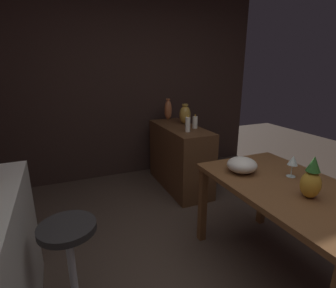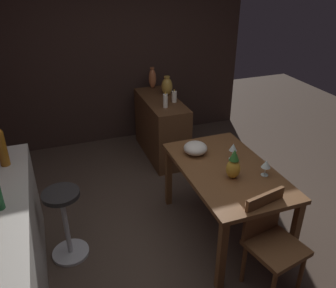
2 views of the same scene
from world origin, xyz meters
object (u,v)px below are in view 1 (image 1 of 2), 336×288
Objects in this scene: pillar_candle_tall at (195,122)px; bar_stool at (73,273)px; dining_table at (291,198)px; fruit_bowl at (242,165)px; pillar_candle_short at (188,125)px; vase_copper at (168,110)px; wine_glass_right at (293,161)px; pineapple_centerpiece at (311,180)px; sideboard_cabinet at (180,157)px; vase_brass at (185,114)px.

bar_stool is at bearing 131.25° from pillar_candle_tall.
dining_table is 1.58m from pillar_candle_tall.
pillar_candle_tall is (1.20, -0.24, 0.09)m from fruit_bowl.
pillar_candle_short is (1.23, -1.38, 0.53)m from bar_stool.
pillar_candle_tall is at bearing -2.76° from dining_table.
pillar_candle_tall is 0.21m from pillar_candle_short.
bar_stool is at bearing 82.33° from dining_table.
dining_table is 1.45m from pillar_candle_short.
vase_copper reaches higher than bar_stool.
pineapple_centerpiece reaches higher than wine_glass_right.
sideboard_cabinet is at bearing -4.61° from fruit_bowl.
pillar_candle_tall is (1.42, 0.05, 0.03)m from wine_glass_right.
vase_brass reaches higher than pineapple_centerpiece.
vase_brass is at bearing -3.15° from pineapple_centerpiece.
vase_brass reaches higher than pillar_candle_short.
pillar_candle_short reaches higher than dining_table.
pineapple_centerpiece is 1.19× the size of fruit_bowl.
wine_glass_right reaches higher than bar_stool.
dining_table is 1.20× the size of sideboard_cabinet.
pineapple_centerpiece reaches higher than pillar_candle_tall.
fruit_bowl is at bearing -83.21° from bar_stool.
pillar_candle_short reaches higher than sideboard_cabinet.
vase_copper is (0.63, 0.09, 0.07)m from pillar_candle_tall.
fruit_bowl is at bearing 176.27° from pillar_candle_short.
fruit_bowl is 1.51m from vase_brass.
vase_copper is (1.83, -0.15, 0.16)m from fruit_bowl.
bar_stool is at bearing 136.56° from vase_brass.
wine_glass_right is 2.06m from vase_copper.
pillar_candle_short is at bearing 157.57° from vase_brass.
bar_stool is 1.39m from fruit_bowl.
pillar_candle_short is at bearing 174.10° from vase_copper.
wine_glass_right is at bearing -178.35° from vase_brass.
wine_glass_right is (-0.06, -1.60, 0.49)m from bar_stool.
vase_copper reaches higher than vase_brass.
sideboard_cabinet is at bearing 175.27° from vase_copper.
pillar_candle_tall reaches higher than fruit_bowl.
vase_brass is (1.71, 0.05, 0.08)m from wine_glass_right.
pineapple_centerpiece is 1.58m from pillar_candle_short.
wine_glass_right is at bearing -29.11° from pineapple_centerpiece.
vase_brass is (0.13, -0.13, 0.53)m from sideboard_cabinet.
dining_table is 0.42m from fruit_bowl.
pineapple_centerpiece is (-0.28, 0.16, -0.01)m from wine_glass_right.
fruit_bowl is at bearing 170.79° from vase_brass.
pillar_candle_short is (1.58, 0.06, 0.05)m from pineapple_centerpiece.
sideboard_cabinet reaches higher than dining_table.
bar_stool is at bearing 87.76° from wine_glass_right.
vase_brass is (0.28, -0.00, 0.05)m from pillar_candle_tall.
sideboard_cabinet is at bearing -7.87° from pillar_candle_short.
bar_stool is at bearing 96.79° from fruit_bowl.
sideboard_cabinet is 0.52m from pillar_candle_tall.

